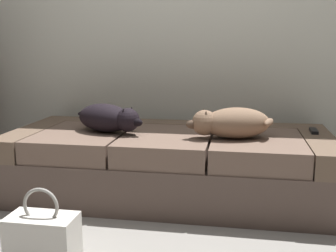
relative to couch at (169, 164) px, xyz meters
The scene contains 5 objects.
couch is the anchor object (origin of this frame).
dog_dark 0.52m from the couch, 169.09° to the right, with size 0.54×0.38×0.19m.
dog_tan 0.54m from the couch, 16.87° to the right, with size 0.56×0.34×0.19m.
tv_remote 1.00m from the couch, ahead, with size 0.04×0.15×0.02m, color black.
handbag 1.11m from the couch, 112.54° to the right, with size 0.32×0.18×0.38m.
Camera 1 is at (0.47, -1.58, 1.02)m, focal length 44.35 mm.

